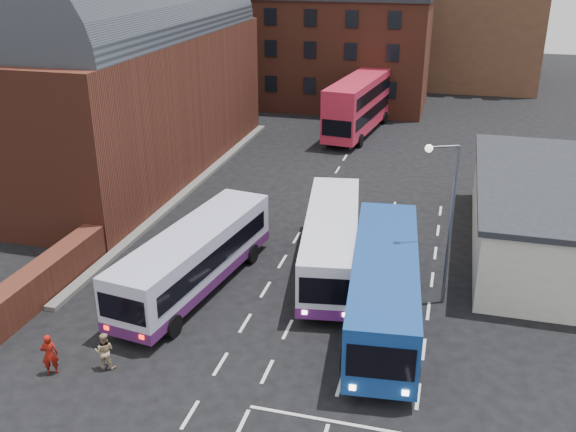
% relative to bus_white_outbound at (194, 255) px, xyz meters
% --- Properties ---
extents(ground, '(180.00, 180.00, 0.00)m').
position_rel_bus_white_outbound_xyz_m(ground, '(3.38, -4.84, -1.86)').
color(ground, black).
extents(railway_station, '(12.00, 28.00, 16.00)m').
position_rel_bus_white_outbound_xyz_m(railway_station, '(-12.12, 16.16, 5.77)').
color(railway_station, '#602B1E').
rests_on(railway_station, ground).
extents(forecourt_wall, '(1.20, 10.00, 1.80)m').
position_rel_bus_white_outbound_xyz_m(forecourt_wall, '(-6.82, -2.84, -0.96)').
color(forecourt_wall, '#602B1E').
rests_on(forecourt_wall, ground).
extents(cream_building, '(10.40, 16.40, 4.25)m').
position_rel_bus_white_outbound_xyz_m(cream_building, '(18.38, 9.16, 0.29)').
color(cream_building, beige).
rests_on(cream_building, ground).
extents(brick_terrace, '(22.00, 10.00, 11.00)m').
position_rel_bus_white_outbound_xyz_m(brick_terrace, '(-2.62, 41.16, 3.64)').
color(brick_terrace, brown).
rests_on(brick_terrace, ground).
extents(castle_keep, '(22.00, 22.00, 12.00)m').
position_rel_bus_white_outbound_xyz_m(castle_keep, '(9.38, 61.16, 4.14)').
color(castle_keep, brown).
rests_on(castle_keep, ground).
extents(bus_white_outbound, '(4.29, 11.83, 3.16)m').
position_rel_bus_white_outbound_xyz_m(bus_white_outbound, '(0.00, 0.00, 0.00)').
color(bus_white_outbound, silver).
rests_on(bus_white_outbound, ground).
extents(bus_white_inbound, '(4.33, 11.81, 3.15)m').
position_rel_bus_white_outbound_xyz_m(bus_white_inbound, '(6.12, 3.62, -0.00)').
color(bus_white_inbound, white).
rests_on(bus_white_inbound, ground).
extents(bus_blue, '(4.05, 12.57, 3.37)m').
position_rel_bus_white_outbound_xyz_m(bus_blue, '(9.38, -0.70, 0.13)').
color(bus_blue, navy).
rests_on(bus_blue, ground).
extents(bus_red_double, '(4.38, 12.79, 5.02)m').
position_rel_bus_white_outbound_xyz_m(bus_red_double, '(3.17, 30.58, 0.80)').
color(bus_red_double, '#C7243E').
rests_on(bus_red_double, ground).
extents(street_lamp, '(1.51, 0.81, 7.95)m').
position_rel_bus_white_outbound_xyz_m(street_lamp, '(11.73, 1.66, 2.93)').
color(street_lamp, '#53565C').
rests_on(street_lamp, ground).
extents(pedestrian_red, '(0.78, 0.70, 1.80)m').
position_rel_bus_white_outbound_xyz_m(pedestrian_red, '(-2.94, -7.93, -0.96)').
color(pedestrian_red, maroon).
rests_on(pedestrian_red, ground).
extents(pedestrian_beige, '(0.91, 0.78, 1.62)m').
position_rel_bus_white_outbound_xyz_m(pedestrian_beige, '(-1.02, -7.06, -1.05)').
color(pedestrian_beige, tan).
rests_on(pedestrian_beige, ground).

